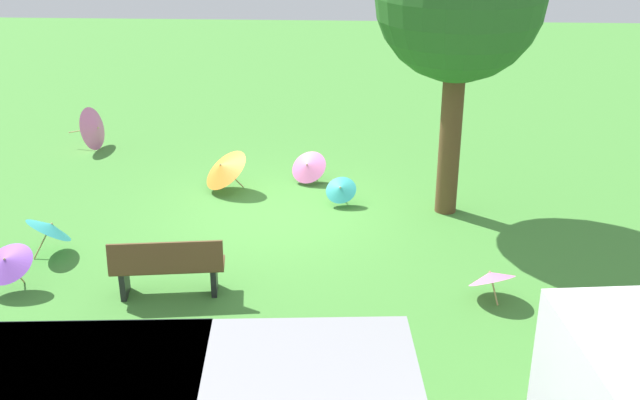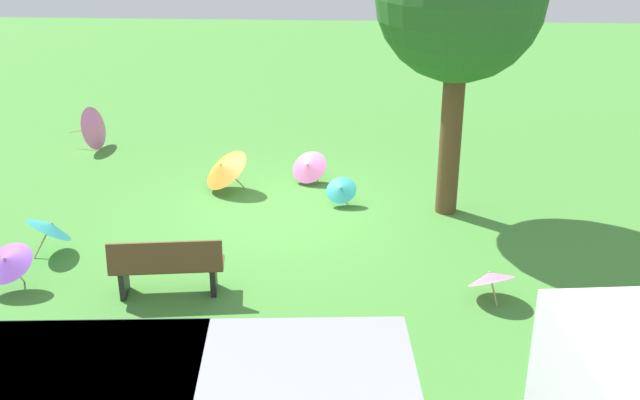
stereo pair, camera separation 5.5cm
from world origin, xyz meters
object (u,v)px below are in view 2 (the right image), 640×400
at_px(parasol_teal_1, 341,189).
at_px(parasol_teal_0, 50,227).
at_px(parasol_pink_0, 96,128).
at_px(parasol_orange_1, 224,167).
at_px(park_bench, 167,266).
at_px(parasol_pink_2, 308,166).
at_px(parasol_pink_1, 490,277).
at_px(parasol_purple_0, 6,261).
at_px(shade_tree, 460,0).

bearing_deg(parasol_teal_1, parasol_teal_0, 25.69).
xyz_separation_m(parasol_pink_0, parasol_orange_1, (-3.23, 2.31, 0.01)).
relative_size(park_bench, parasol_pink_2, 1.85).
relative_size(parasol_pink_1, parasol_teal_0, 0.89).
height_order(parasol_purple_0, parasol_pink_2, parasol_purple_0).
bearing_deg(parasol_purple_0, shade_tree, -153.66).
xyz_separation_m(parasol_pink_1, parasol_teal_0, (6.75, -1.06, 0.11)).
relative_size(parasol_pink_0, parasol_teal_1, 1.51).
distance_m(parasol_teal_1, parasol_orange_1, 2.32).
xyz_separation_m(parasol_pink_1, parasol_orange_1, (4.46, -3.82, 0.13)).
distance_m(parasol_teal_0, parasol_pink_2, 5.07).
bearing_deg(park_bench, shade_tree, -142.71).
xyz_separation_m(parasol_purple_0, parasol_orange_1, (-2.45, -3.97, -0.00)).
xyz_separation_m(parasol_purple_0, parasol_pink_2, (-4.03, -4.49, -0.14)).
distance_m(parasol_purple_0, parasol_pink_1, 6.92).
height_order(parasol_pink_0, parasol_pink_2, parasol_pink_0).
distance_m(parasol_pink_1, parasol_pink_2, 5.21).
xyz_separation_m(parasol_pink_0, parasol_teal_0, (-0.95, 5.06, -0.01)).
height_order(park_bench, parasol_pink_2, park_bench).
height_order(shade_tree, parasol_pink_0, shade_tree).
distance_m(parasol_pink_1, parasol_teal_0, 6.83).
distance_m(parasol_teal_0, parasol_teal_1, 5.03).
distance_m(park_bench, parasol_purple_0, 2.33).
bearing_deg(parasol_pink_1, parasol_pink_0, -38.49).
bearing_deg(parasol_teal_0, parasol_teal_1, -154.31).
relative_size(parasol_teal_0, parasol_pink_2, 1.14).
bearing_deg(parasol_pink_2, parasol_teal_1, 121.48).
height_order(parasol_pink_0, parasol_orange_1, parasol_pink_0).
xyz_separation_m(shade_tree, parasol_teal_1, (1.90, -0.13, -3.41)).
height_order(parasol_purple_0, parasol_orange_1, parasol_orange_1).
height_order(parasol_purple_0, parasol_pink_1, parasol_purple_0).
xyz_separation_m(parasol_pink_0, parasol_purple_0, (-0.78, 6.27, 0.01)).
bearing_deg(shade_tree, parasol_teal_1, -3.81).
relative_size(shade_tree, parasol_teal_0, 5.08).
bearing_deg(park_bench, parasol_orange_1, -91.78).
xyz_separation_m(parasol_pink_2, parasol_orange_1, (1.58, 0.53, 0.14)).
height_order(parasol_pink_0, parasol_teal_0, parasol_pink_0).
relative_size(parasol_purple_0, parasol_teal_0, 0.87).
bearing_deg(parasol_teal_0, parasol_pink_2, -139.69).
bearing_deg(parasol_teal_0, parasol_pink_1, 171.06).
xyz_separation_m(parasol_teal_1, parasol_orange_1, (2.25, -0.57, 0.16)).
relative_size(park_bench, shade_tree, 0.32).
relative_size(parasol_purple_0, parasol_teal_1, 1.33).
distance_m(parasol_pink_0, parasol_purple_0, 6.32).
relative_size(parasol_pink_0, parasol_teal_0, 0.98).
distance_m(parasol_teal_1, parasol_pink_2, 1.29).
bearing_deg(parasol_orange_1, shade_tree, 170.45).
xyz_separation_m(parasol_teal_1, parasol_pink_2, (0.67, -1.10, 0.02)).
bearing_deg(parasol_pink_0, parasol_pink_2, 159.70).
bearing_deg(parasol_orange_1, parasol_teal_1, 165.75).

